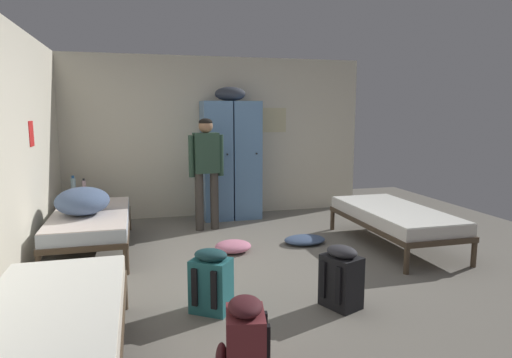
# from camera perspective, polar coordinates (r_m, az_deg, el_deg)

# --- Properties ---
(ground_plane) EXTENTS (8.64, 8.64, 0.00)m
(ground_plane) POSITION_cam_1_polar(r_m,az_deg,el_deg) (4.93, 0.83, -11.45)
(ground_plane) COLOR slate
(room_backdrop) EXTENTS (4.90, 5.46, 2.56)m
(room_backdrop) POSITION_cam_1_polar(r_m,az_deg,el_deg) (5.77, -15.01, 4.23)
(room_backdrop) COLOR beige
(room_backdrop) RESTS_ON ground_plane
(locker_bank) EXTENTS (0.90, 0.55, 2.07)m
(locker_bank) POSITION_cam_1_polar(r_m,az_deg,el_deg) (7.06, -3.26, 2.75)
(locker_bank) COLOR #5B84B2
(locker_bank) RESTS_ON ground_plane
(shelf_unit) EXTENTS (0.38, 0.30, 0.57)m
(shelf_unit) POSITION_cam_1_polar(r_m,az_deg,el_deg) (6.92, -21.58, -3.19)
(shelf_unit) COLOR brown
(shelf_unit) RESTS_ON ground_plane
(bed_right) EXTENTS (0.90, 1.90, 0.49)m
(bed_right) POSITION_cam_1_polar(r_m,az_deg,el_deg) (5.90, 17.30, -4.61)
(bed_right) COLOR #473828
(bed_right) RESTS_ON ground_plane
(bed_left_front) EXTENTS (0.90, 1.90, 0.49)m
(bed_left_front) POSITION_cam_1_polar(r_m,az_deg,el_deg) (3.22, -24.91, -16.25)
(bed_left_front) COLOR #473828
(bed_left_front) RESTS_ON ground_plane
(bed_left_rear) EXTENTS (0.90, 1.90, 0.49)m
(bed_left_rear) POSITION_cam_1_polar(r_m,az_deg,el_deg) (5.77, -20.39, -5.06)
(bed_left_rear) COLOR #473828
(bed_left_rear) RESTS_ON ground_plane
(bedding_heap) EXTENTS (0.62, 0.74, 0.32)m
(bedding_heap) POSITION_cam_1_polar(r_m,az_deg,el_deg) (5.64, -21.34, -2.63)
(bedding_heap) COLOR slate
(bedding_heap) RESTS_ON bed_left_rear
(person_traveler) EXTENTS (0.50, 0.23, 1.60)m
(person_traveler) POSITION_cam_1_polar(r_m,az_deg,el_deg) (6.35, -6.38, 2.00)
(person_traveler) COLOR #3D3833
(person_traveler) RESTS_ON ground_plane
(water_bottle) EXTENTS (0.07, 0.07, 0.21)m
(water_bottle) POSITION_cam_1_polar(r_m,az_deg,el_deg) (6.89, -22.37, -0.58)
(water_bottle) COLOR #B2DBEA
(water_bottle) RESTS_ON shelf_unit
(lotion_bottle) EXTENTS (0.05, 0.05, 0.17)m
(lotion_bottle) POSITION_cam_1_polar(r_m,az_deg,el_deg) (6.82, -21.17, -0.75)
(lotion_bottle) COLOR beige
(lotion_bottle) RESTS_ON shelf_unit
(backpack_maroon) EXTENTS (0.38, 0.36, 0.55)m
(backpack_maroon) POSITION_cam_1_polar(r_m,az_deg,el_deg) (2.97, -1.58, -20.20)
(backpack_maroon) COLOR maroon
(backpack_maroon) RESTS_ON ground_plane
(backpack_teal) EXTENTS (0.41, 0.41, 0.55)m
(backpack_teal) POSITION_cam_1_polar(r_m,az_deg,el_deg) (3.90, -5.70, -12.95)
(backpack_teal) COLOR #23666B
(backpack_teal) RESTS_ON ground_plane
(backpack_black) EXTENTS (0.40, 0.39, 0.55)m
(backpack_black) POSITION_cam_1_polar(r_m,az_deg,el_deg) (4.04, 10.95, -12.33)
(backpack_black) COLOR black
(backpack_black) RESTS_ON ground_plane
(clothes_pile_denim) EXTENTS (0.54, 0.39, 0.10)m
(clothes_pile_denim) POSITION_cam_1_polar(r_m,az_deg,el_deg) (5.84, 6.26, -7.74)
(clothes_pile_denim) COLOR #42567A
(clothes_pile_denim) RESTS_ON ground_plane
(clothes_pile_pink) EXTENTS (0.44, 0.40, 0.14)m
(clothes_pile_pink) POSITION_cam_1_polar(r_m,az_deg,el_deg) (5.48, -2.95, -8.61)
(clothes_pile_pink) COLOR pink
(clothes_pile_pink) RESTS_ON ground_plane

